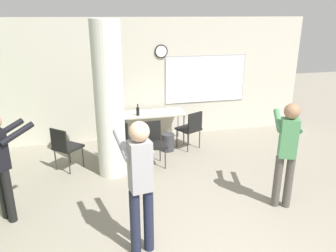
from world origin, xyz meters
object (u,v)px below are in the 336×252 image
(chair_table_left, at_px, (122,137))
(person_playing_front, at_px, (140,178))
(chair_near_pillar, at_px, (65,145))
(person_playing_side, at_px, (287,147))
(bottle_on_table, at_px, (138,111))
(chair_table_front, at_px, (153,141))
(chair_table_right, at_px, (191,127))
(folding_table, at_px, (153,115))
(person_watching_back, at_px, (1,159))

(chair_table_left, distance_m, person_playing_front, 2.82)
(chair_near_pillar, relative_size, person_playing_side, 0.52)
(bottle_on_table, bearing_deg, chair_table_front, -82.73)
(chair_table_left, bearing_deg, chair_table_right, 9.69)
(folding_table, xyz_separation_m, bottle_on_table, (-0.37, -0.12, 0.16))
(bottle_on_table, bearing_deg, person_playing_side, -58.24)
(person_playing_front, bearing_deg, person_watching_back, 147.73)
(folding_table, bearing_deg, chair_table_right, -37.18)
(bottle_on_table, bearing_deg, person_playing_front, -97.90)
(chair_table_left, height_order, person_watching_back, person_watching_back)
(chair_table_left, bearing_deg, folding_table, 45.48)
(chair_table_right, distance_m, person_playing_side, 2.65)
(chair_table_right, height_order, chair_table_left, same)
(person_watching_back, bearing_deg, bottle_on_table, 46.03)
(chair_table_front, height_order, person_playing_side, person_playing_side)
(chair_table_left, distance_m, person_watching_back, 2.50)
(folding_table, bearing_deg, bottle_on_table, -161.49)
(person_playing_front, bearing_deg, chair_near_pillar, 112.25)
(chair_table_front, bearing_deg, person_playing_front, -104.17)
(person_watching_back, bearing_deg, folding_table, 43.16)
(folding_table, distance_m, chair_table_left, 1.15)
(chair_table_front, relative_size, person_playing_front, 0.50)
(person_playing_side, xyz_separation_m, person_watching_back, (-4.07, 0.60, -0.03))
(person_watching_back, bearing_deg, chair_table_front, 28.63)
(chair_near_pillar, xyz_separation_m, person_playing_side, (3.35, -2.04, 0.47))
(person_playing_front, bearing_deg, chair_table_front, 75.83)
(chair_near_pillar, distance_m, chair_table_front, 1.67)
(folding_table, height_order, bottle_on_table, bottle_on_table)
(chair_table_right, xyz_separation_m, chair_table_left, (-1.53, -0.26, 0.00))
(person_playing_front, bearing_deg, bottle_on_table, 82.10)
(chair_table_front, relative_size, chair_table_left, 1.00)
(person_playing_side, bearing_deg, chair_table_right, 106.00)
(folding_table, height_order, chair_table_right, chair_table_right)
(person_playing_side, xyz_separation_m, person_playing_front, (-2.29, -0.52, 0.04))
(chair_table_front, relative_size, person_playing_side, 0.52)
(person_watching_back, bearing_deg, person_playing_front, -32.27)
(chair_near_pillar, height_order, chair_table_front, same)
(bottle_on_table, xyz_separation_m, chair_table_right, (1.10, -0.43, -0.32))
(folding_table, distance_m, person_watching_back, 3.61)
(chair_table_front, xyz_separation_m, person_watching_back, (-2.39, -1.30, 0.45))
(chair_table_left, bearing_deg, person_playing_front, -91.05)
(bottle_on_table, xyz_separation_m, chair_table_front, (0.13, -1.03, -0.32))
(chair_table_right, height_order, person_playing_side, person_playing_side)
(bottle_on_table, bearing_deg, chair_table_right, -21.30)
(person_watching_back, xyz_separation_m, person_playing_front, (1.77, -1.12, 0.07))
(person_playing_side, bearing_deg, folding_table, 115.31)
(chair_near_pillar, xyz_separation_m, person_watching_back, (-0.72, -1.45, 0.45))
(bottle_on_table, bearing_deg, person_watching_back, -133.97)
(bottle_on_table, xyz_separation_m, person_watching_back, (-2.25, -2.34, 0.13))
(chair_near_pillar, bearing_deg, chair_table_right, 9.95)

